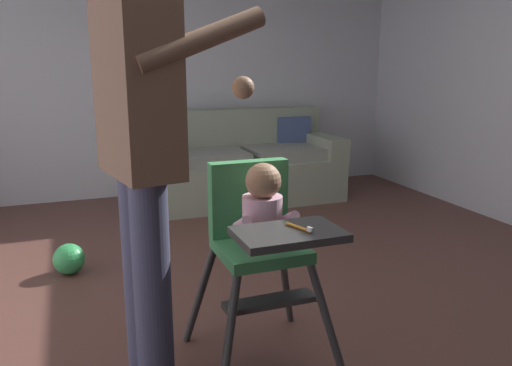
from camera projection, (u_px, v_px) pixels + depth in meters
The scene contains 6 objects.
ground at pixel (286, 321), 2.79m from camera, with size 6.32×7.24×0.10m, color brown.
wall_far at pixel (173, 61), 5.07m from camera, with size 5.52×0.06×2.66m, color silver.
couch at pixel (243, 165), 5.01m from camera, with size 1.83×0.86×0.86m.
high_chair at pixel (260, 228), 2.19m from camera, with size 0.61×0.73×0.93m.
adult_standing at pixel (142, 160), 1.85m from camera, with size 0.58×0.50×1.72m.
toy_ball at pixel (69, 259), 3.26m from camera, with size 0.20×0.20×0.20m, color green.
Camera 1 is at (-1.03, -2.32, 1.33)m, focal length 35.97 mm.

